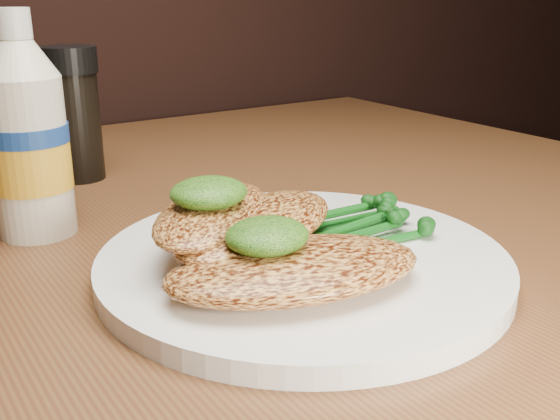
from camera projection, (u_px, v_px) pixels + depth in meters
plate at (303, 262)px, 0.43m from camera, size 0.27×0.27×0.01m
chicken_front at (295, 269)px, 0.37m from camera, size 0.17×0.12×0.02m
chicken_mid at (257, 225)px, 0.42m from camera, size 0.17×0.13×0.02m
chicken_back at (213, 214)px, 0.42m from camera, size 0.14×0.14×0.02m
pesto_front at (267, 236)px, 0.37m from camera, size 0.05×0.05×0.02m
pesto_back at (209, 193)px, 0.41m from camera, size 0.05×0.05×0.02m
broccolini_bundle at (346, 223)px, 0.45m from camera, size 0.16×0.14×0.02m
mayo_bottle at (26, 126)px, 0.48m from camera, size 0.08×0.08×0.17m
pepper_grinder at (74, 115)px, 0.63m from camera, size 0.06×0.06×0.13m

